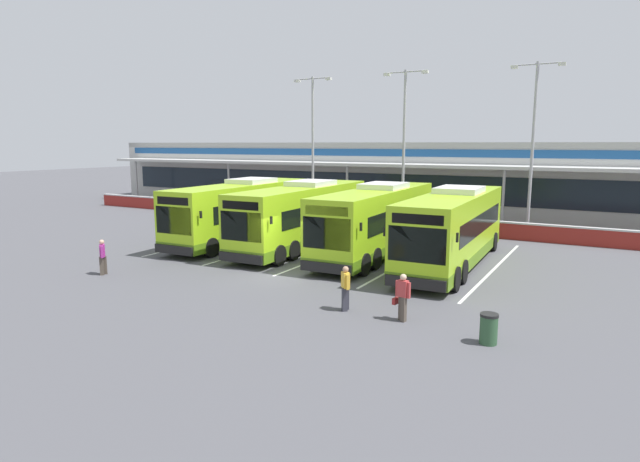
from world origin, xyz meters
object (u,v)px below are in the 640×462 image
object	(u,v)px
pedestrian_child	(103,256)
pedestrian_with_handbag	(402,296)
pedestrian_in_dark_coat	(345,287)
lamp_post_east	(533,138)
coach_bus_centre	(377,222)
coach_bus_right_centre	(453,229)
lamp_post_west	(313,139)
lamp_post_centre	(404,138)
litter_bin	(489,329)
coach_bus_leftmost	(243,212)
coach_bus_left_centre	(303,217)

from	to	relation	value
pedestrian_child	pedestrian_with_handbag	bearing A→B (deg)	2.95
pedestrian_in_dark_coat	lamp_post_east	distance (m)	21.35
pedestrian_in_dark_coat	coach_bus_centre	bearing A→B (deg)	107.09
pedestrian_with_handbag	coach_bus_right_centre	bearing A→B (deg)	95.09
pedestrian_child	lamp_post_west	xyz separation A→B (m)	(-1.01, 20.70, 5.42)
coach_bus_right_centre	pedestrian_in_dark_coat	distance (m)	9.08
coach_bus_centre	lamp_post_centre	world-z (taller)	lamp_post_centre
pedestrian_in_dark_coat	litter_bin	bearing A→B (deg)	-8.23
coach_bus_right_centre	lamp_post_centre	distance (m)	13.54
coach_bus_centre	pedestrian_with_handbag	world-z (taller)	coach_bus_centre
pedestrian_with_handbag	lamp_post_west	xyz separation A→B (m)	(-15.12, 19.97, 5.43)
coach_bus_leftmost	lamp_post_centre	distance (m)	13.16
lamp_post_west	litter_bin	bearing A→B (deg)	-48.77
coach_bus_left_centre	coach_bus_centre	xyz separation A→B (m)	(4.45, 0.27, 0.00)
coach_bus_left_centre	coach_bus_centre	distance (m)	4.46
lamp_post_east	litter_bin	bearing A→B (deg)	-84.67
lamp_post_centre	coach_bus_right_centre	bearing A→B (deg)	-58.26
coach_bus_centre	lamp_post_east	bearing A→B (deg)	60.85
coach_bus_right_centre	litter_bin	size ratio (longest dim) A/B	13.16
coach_bus_leftmost	pedestrian_child	distance (m)	9.91
coach_bus_centre	coach_bus_left_centre	bearing A→B (deg)	-176.57
coach_bus_leftmost	coach_bus_centre	xyz separation A→B (m)	(8.64, 0.39, 0.00)
coach_bus_right_centre	pedestrian_in_dark_coat	size ratio (longest dim) A/B	7.55
pedestrian_in_dark_coat	lamp_post_east	world-z (taller)	lamp_post_east
lamp_post_centre	lamp_post_east	size ratio (longest dim) A/B	1.00
pedestrian_in_dark_coat	pedestrian_with_handbag	bearing A→B (deg)	-1.10
coach_bus_left_centre	pedestrian_child	world-z (taller)	coach_bus_left_centre
pedestrian_with_handbag	lamp_post_centre	bearing A→B (deg)	110.76
coach_bus_right_centre	pedestrian_with_handbag	xyz separation A→B (m)	(0.80, -8.97, -0.93)
coach_bus_leftmost	pedestrian_with_handbag	bearing A→B (deg)	-33.66
pedestrian_in_dark_coat	lamp_post_centre	bearing A→B (deg)	105.16
coach_bus_left_centre	pedestrian_in_dark_coat	distance (m)	11.83
coach_bus_right_centre	coach_bus_left_centre	bearing A→B (deg)	178.14
coach_bus_leftmost	lamp_post_west	world-z (taller)	lamp_post_west
pedestrian_with_handbag	pedestrian_in_dark_coat	size ratio (longest dim) A/B	1.00
lamp_post_centre	pedestrian_with_handbag	bearing A→B (deg)	-69.24
lamp_post_west	lamp_post_east	xyz separation A→B (m)	(16.14, 0.47, 0.00)
coach_bus_right_centre	pedestrian_with_handbag	bearing A→B (deg)	-84.91
coach_bus_centre	lamp_post_east	xyz separation A→B (m)	(6.09, 10.92, 4.50)
lamp_post_centre	lamp_post_east	distance (m)	8.56
coach_bus_centre	pedestrian_child	bearing A→B (deg)	-131.41
coach_bus_centre	pedestrian_with_handbag	xyz separation A→B (m)	(5.07, -9.52, -0.93)
pedestrian_in_dark_coat	coach_bus_left_centre	bearing A→B (deg)	128.65
coach_bus_right_centre	lamp_post_east	distance (m)	12.46
lamp_post_centre	pedestrian_in_dark_coat	bearing A→B (deg)	-74.84
coach_bus_centre	lamp_post_centre	xyz separation A→B (m)	(-2.45, 10.31, 4.50)
pedestrian_in_dark_coat	litter_bin	size ratio (longest dim) A/B	1.74
coach_bus_left_centre	pedestrian_child	xyz separation A→B (m)	(-4.59, -9.98, -0.91)
pedestrian_in_dark_coat	coach_bus_leftmost	bearing A→B (deg)	141.81
coach_bus_right_centre	pedestrian_with_handbag	size ratio (longest dim) A/B	7.55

